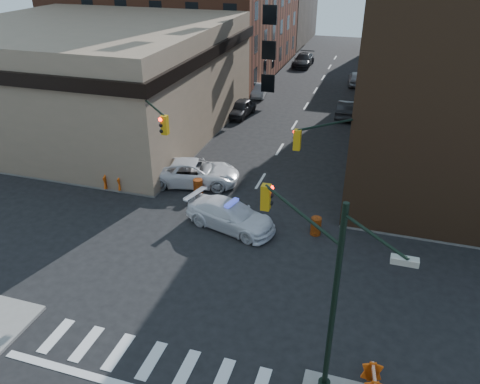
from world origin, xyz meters
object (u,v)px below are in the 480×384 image
Objects in this scene: parked_car_wfar at (260,90)px; barricade_se_a at (373,381)px; parked_car_enear at (347,109)px; pedestrian_a at (131,160)px; barrel_bank at (198,187)px; police_car at (231,215)px; pedestrian_b at (121,158)px; pickup at (194,172)px; parked_car_wnear at (241,108)px; barricade_nw_a at (114,182)px; barrel_road at (316,226)px.

barricade_se_a is (14.00, -35.66, -0.06)m from parked_car_wfar.
parked_car_enear is 31.82m from barricade_se_a.
pedestrian_a is 6.09m from barrel_bank.
police_car is 3.41× the size of pedestrian_b.
pickup is 14.82m from parked_car_wnear.
barricade_se_a is (14.00, -28.73, -0.19)m from parked_car_wnear.
pedestrian_b is 3.31m from barricade_nw_a.
pickup is 5.58× the size of barrel_bank.
parked_car_enear is 21.47m from barrel_road.
police_car reaches higher than barrel_road.
parked_car_wnear is at bearing -95.46° from parked_car_wfar.
pedestrian_b reaches higher than barricade_nw_a.
barricade_se_a is at bearing -38.05° from barricade_nw_a.
pedestrian_b is (-4.73, -14.26, 0.19)m from parked_car_wnear.
barricade_nw_a is at bearing -60.49° from pedestrian_b.
parked_car_wnear reaches higher than parked_car_enear.
parked_car_wfar is at bearing -9.45° from pickup.
parked_car_wnear is 0.97× the size of parked_car_enear.
barricade_nw_a is (-8.91, 2.04, -0.14)m from police_car.
barricade_se_a is at bearing 98.76° from parked_car_enear.
parked_car_wnear is 2.80× the size of pedestrian_b.
police_car reaches higher than parked_car_wfar.
pedestrian_b reaches higher than parked_car_wnear.
pickup is 1.37× the size of parked_car_wnear.
barrel_road is 0.78× the size of barricade_nw_a.
barrel_bank reaches higher than barrel_road.
parked_car_enear is at bearing 57.86° from pedestrian_b.
pedestrian_a is at bearing 164.25° from barrel_bank.
police_car reaches higher than barricade_nw_a.
parked_car_wfar is 2.24× the size of pedestrian_a.
pickup is 1.33× the size of parked_car_enear.
pedestrian_a is 1.62× the size of barrel_road.
parked_car_wnear is 1.16× the size of parked_car_wfar.
barrel_road is (4.89, 0.72, -0.26)m from police_car.
pedestrian_a is at bearing -98.92° from parked_car_wnear.
parked_car_wnear reaches higher than parked_car_wfar.
parked_car_wfar is 3.52× the size of barrel_bank.
barrel_road is at bearing -55.53° from parked_car_wnear.
barrel_bank is at bearing -90.35° from parked_car_wfar.
barrel_bank is (2.07, -16.20, -0.22)m from parked_car_wnear.
pedestrian_a is (-3.78, -14.55, 0.25)m from parked_car_wnear.
barricade_nw_a is at bearing 48.45° from barricade_se_a.
parked_car_wnear is 15.03m from pedestrian_b.
pedestrian_a is at bearing -8.63° from pedestrian_b.
police_car is 20.11m from parked_car_wnear.
police_car is 6.21m from pickup.
barrel_road is at bearing -8.60° from pedestrian_a.
barrel_bank is at bearing -77.09° from parked_car_wnear.
pedestrian_a is at bearing 90.08° from barricade_nw_a.
parked_car_wnear is (-5.38, 19.38, -0.03)m from police_car.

